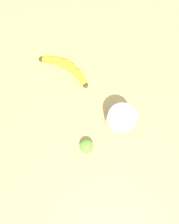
# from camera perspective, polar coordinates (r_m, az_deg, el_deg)

# --- Properties ---
(wooden_tabletop) EXTENTS (1.20, 1.20, 0.03)m
(wooden_tabletop) POSITION_cam_1_polar(r_m,az_deg,el_deg) (0.82, 5.79, 3.29)
(wooden_tabletop) COLOR tan
(wooden_tabletop) RESTS_ON ground
(banana) EXTENTS (0.14, 0.16, 0.03)m
(banana) POSITION_cam_1_polar(r_m,az_deg,el_deg) (0.82, -5.75, 10.99)
(banana) COLOR yellow
(banana) RESTS_ON wooden_tabletop
(smoothie_glass) EXTENTS (0.09, 0.09, 0.10)m
(smoothie_glass) POSITION_cam_1_polar(r_m,az_deg,el_deg) (0.74, 7.73, -1.80)
(smoothie_glass) COLOR silver
(smoothie_glass) RESTS_ON wooden_tabletop
(lime_fruit) EXTENTS (0.05, 0.05, 0.05)m
(lime_fruit) POSITION_cam_1_polar(r_m,az_deg,el_deg) (0.76, -0.76, -8.51)
(lime_fruit) COLOR #75C142
(lime_fruit) RESTS_ON wooden_tabletop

